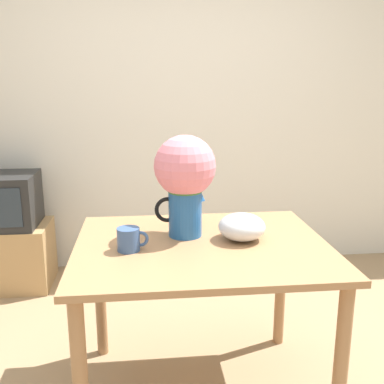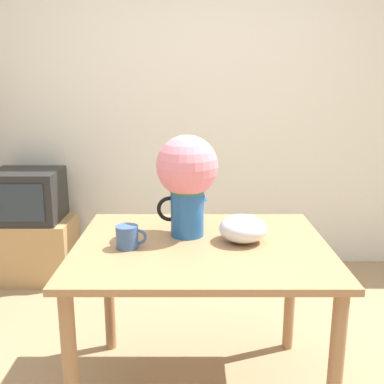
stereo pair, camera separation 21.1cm
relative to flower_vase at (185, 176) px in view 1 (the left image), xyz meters
name	(u,v)px [view 1 (the left image)]	position (x,y,z in m)	size (l,w,h in m)	color
wall_back	(179,109)	(0.10, 1.60, 0.21)	(8.00, 0.05, 2.60)	silver
table	(202,267)	(0.07, -0.12, -0.41)	(1.15, 0.93, 0.80)	#A3754C
flower_vase	(185,176)	(0.00, 0.00, 0.00)	(0.29, 0.29, 0.48)	#235B9E
coffee_mug	(129,239)	(-0.26, -0.17, -0.24)	(0.14, 0.10, 0.10)	#385689
white_bowl	(242,227)	(0.26, -0.09, -0.23)	(0.22, 0.22, 0.13)	silver
tv_stand	(7,256)	(-1.23, 1.26, -0.85)	(0.64, 0.45, 0.48)	tan
tv_set	(1,200)	(-1.23, 1.26, -0.42)	(0.50, 0.44, 0.39)	black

